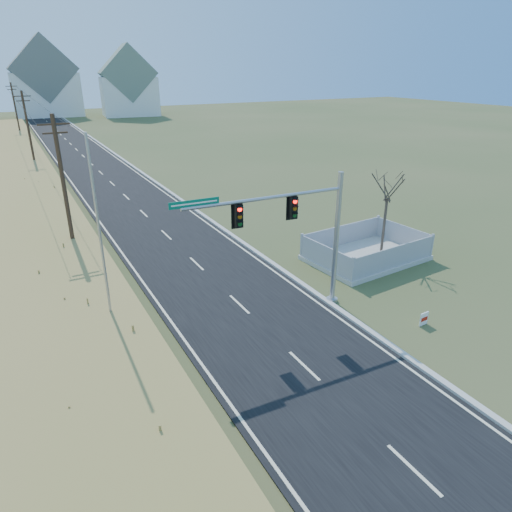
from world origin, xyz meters
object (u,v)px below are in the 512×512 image
at_px(traffic_signal_mast, 305,230).
at_px(open_sign, 424,319).
at_px(bare_tree, 389,185).
at_px(flagpole, 104,263).
at_px(fence_enclosure, 366,255).

bearing_deg(traffic_signal_mast, open_sign, -41.96).
bearing_deg(open_sign, traffic_signal_mast, 131.82).
bearing_deg(bare_tree, flagpole, -175.95).
distance_m(traffic_signal_mast, flagpole, 9.32).
height_order(traffic_signal_mast, fence_enclosure, traffic_signal_mast).
bearing_deg(flagpole, bare_tree, 4.05).
distance_m(traffic_signal_mast, bare_tree, 9.09).
distance_m(flagpole, bare_tree, 17.57).
height_order(traffic_signal_mast, bare_tree, traffic_signal_mast).
bearing_deg(flagpole, traffic_signal_mast, -13.19).
xyz_separation_m(traffic_signal_mast, bare_tree, (8.44, 3.36, 0.49)).
relative_size(traffic_signal_mast, open_sign, 12.93).
relative_size(traffic_signal_mast, flagpole, 0.95).
height_order(flagpole, bare_tree, flagpole).
distance_m(open_sign, bare_tree, 9.64).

